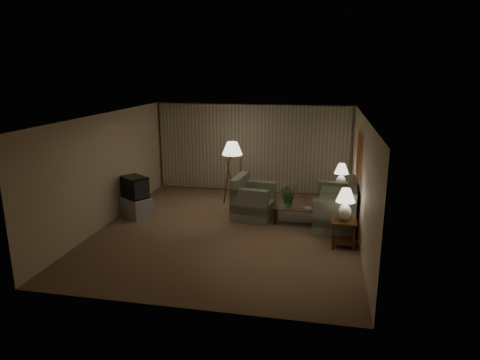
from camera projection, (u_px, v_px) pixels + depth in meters
name	position (u px, v px, depth m)	size (l,w,h in m)	color
ground	(228.00, 230.00, 10.19)	(7.00, 7.00, 0.00)	olive
room_shell	(241.00, 146.00, 11.17)	(6.04, 7.02, 2.72)	beige
sofa	(335.00, 208.00, 10.44)	(2.01, 1.17, 0.85)	gray
armchair	(254.00, 202.00, 10.90)	(1.22, 1.17, 0.86)	gray
side_table_near	(344.00, 229.00, 9.13)	(0.53, 0.53, 0.60)	#35210E
side_table_far	(340.00, 195.00, 11.60)	(0.50, 0.42, 0.60)	#35210E
table_lamp_near	(345.00, 202.00, 8.98)	(0.40, 0.40, 0.70)	white
table_lamp_far	(341.00, 174.00, 11.45)	(0.38, 0.38, 0.66)	white
coffee_table	(295.00, 212.00, 10.56)	(1.06, 0.58, 0.41)	silver
tv_cabinet	(136.00, 207.00, 11.07)	(0.97, 0.89, 0.50)	#B2B2B5
crt_tv	(135.00, 187.00, 10.93)	(0.80, 0.75, 0.56)	black
floor_lamp	(232.00, 171.00, 12.01)	(0.57, 0.57, 1.75)	#35210E
ottoman	(250.00, 201.00, 11.68)	(0.61, 0.61, 0.41)	#A55137
vase	(289.00, 203.00, 10.54)	(0.16, 0.16, 0.16)	white
flowers	(289.00, 190.00, 10.45)	(0.45, 0.39, 0.50)	#306D31
book	(305.00, 209.00, 10.38)	(0.17, 0.23, 0.02)	olive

